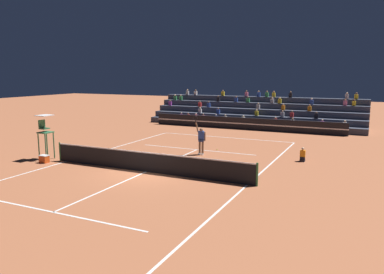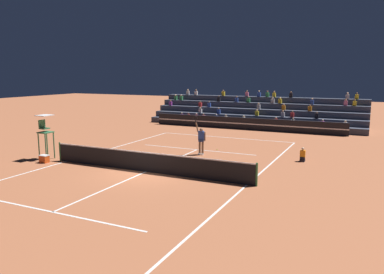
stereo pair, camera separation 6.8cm
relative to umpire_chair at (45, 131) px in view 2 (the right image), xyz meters
The scene contains 10 objects.
ground_plane 7.26m from the umpire_chair, ahead, with size 120.00×120.00×0.00m, color #AD603D.
court_lines 7.26m from the umpire_chair, ahead, with size 11.10×23.90×0.01m.
tennis_net 7.15m from the umpire_chair, ahead, with size 12.00×0.10×1.10m.
sponsor_banner_wall 18.26m from the umpire_chair, 67.21° to the left, with size 18.00×0.26×1.10m.
bleacher_stand 21.79m from the umpire_chair, 71.09° to the left, with size 20.98×4.75×3.38m.
umpire_chair is the anchor object (origin of this frame).
ball_kid_courtside 15.35m from the umpire_chair, 22.88° to the left, with size 0.30×0.36×0.84m.
tennis_player 9.47m from the umpire_chair, 32.83° to the left, with size 0.87×0.33×2.50m.
tennis_ball 10.95m from the umpire_chair, 39.61° to the left, with size 0.07×0.07×0.07m, color #C6DB33.
equipment_cooler 1.79m from the umpire_chair, 50.99° to the right, with size 0.50×0.38×0.45m.
Camera 2 is at (10.38, -16.15, 5.08)m, focal length 35.00 mm.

